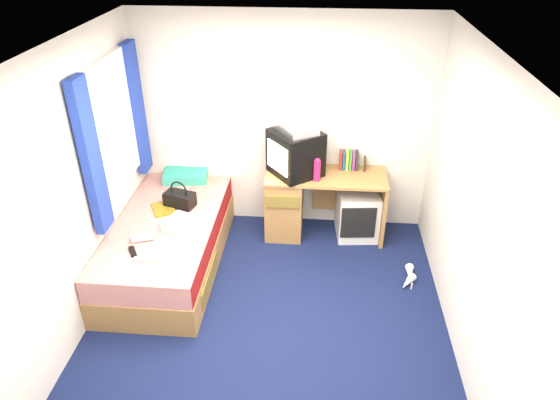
# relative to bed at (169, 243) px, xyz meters

# --- Properties ---
(ground) EXTENTS (3.40, 3.40, 0.00)m
(ground) POSITION_rel_bed_xyz_m (1.10, -0.70, -0.27)
(ground) COLOR #0C1438
(ground) RESTS_ON ground
(room_shell) EXTENTS (3.40, 3.40, 3.40)m
(room_shell) POSITION_rel_bed_xyz_m (1.10, -0.70, 1.18)
(room_shell) COLOR white
(room_shell) RESTS_ON ground
(bed) EXTENTS (1.01, 2.00, 0.54)m
(bed) POSITION_rel_bed_xyz_m (0.00, 0.00, 0.00)
(bed) COLOR #A67A45
(bed) RESTS_ON ground
(pillow) EXTENTS (0.52, 0.37, 0.11)m
(pillow) POSITION_rel_bed_xyz_m (-0.01, 0.87, 0.33)
(pillow) COLOR #1C72B6
(pillow) RESTS_ON bed
(desk) EXTENTS (1.30, 0.55, 0.75)m
(desk) POSITION_rel_bed_xyz_m (1.31, 0.74, 0.14)
(desk) COLOR #A67A45
(desk) RESTS_ON ground
(storage_cube) EXTENTS (0.48, 0.48, 0.55)m
(storage_cube) POSITION_rel_bed_xyz_m (1.95, 0.73, 0.01)
(storage_cube) COLOR silver
(storage_cube) RESTS_ON ground
(crt_tv) EXTENTS (0.65, 0.66, 0.48)m
(crt_tv) POSITION_rel_bed_xyz_m (1.24, 0.74, 0.72)
(crt_tv) COLOR black
(crt_tv) RESTS_ON desk
(vcr) EXTENTS (0.50, 0.54, 0.08)m
(vcr) POSITION_rel_bed_xyz_m (1.25, 0.74, 1.01)
(vcr) COLOR silver
(vcr) RESTS_ON crt_tv
(book_row) EXTENTS (0.20, 0.13, 0.20)m
(book_row) POSITION_rel_bed_xyz_m (1.82, 0.90, 0.58)
(book_row) COLOR maroon
(book_row) RESTS_ON desk
(picture_frame) EXTENTS (0.02, 0.12, 0.14)m
(picture_frame) POSITION_rel_bed_xyz_m (2.00, 0.89, 0.55)
(picture_frame) COLOR black
(picture_frame) RESTS_ON desk
(pink_water_bottle) EXTENTS (0.07, 0.07, 0.23)m
(pink_water_bottle) POSITION_rel_bed_xyz_m (1.48, 0.59, 0.60)
(pink_water_bottle) COLOR #DB1F58
(pink_water_bottle) RESTS_ON desk
(aerosol_can) EXTENTS (0.05, 0.05, 0.17)m
(aerosol_can) POSITION_rel_bed_xyz_m (1.50, 0.80, 0.57)
(aerosol_can) COLOR silver
(aerosol_can) RESTS_ON desk
(handbag) EXTENTS (0.34, 0.25, 0.29)m
(handbag) POSITION_rel_bed_xyz_m (0.07, 0.30, 0.36)
(handbag) COLOR black
(handbag) RESTS_ON bed
(towel) EXTENTS (0.41, 0.38, 0.11)m
(towel) POSITION_rel_bed_xyz_m (0.22, -0.14, 0.33)
(towel) COLOR silver
(towel) RESTS_ON bed
(magazine) EXTENTS (0.32, 0.35, 0.01)m
(magazine) POSITION_rel_bed_xyz_m (-0.09, 0.22, 0.28)
(magazine) COLOR yellow
(magazine) RESTS_ON bed
(water_bottle) EXTENTS (0.21, 0.13, 0.07)m
(water_bottle) POSITION_rel_bed_xyz_m (-0.11, -0.35, 0.31)
(water_bottle) COLOR silver
(water_bottle) RESTS_ON bed
(colour_swatch_fan) EXTENTS (0.22, 0.07, 0.01)m
(colour_swatch_fan) POSITION_rel_bed_xyz_m (-0.00, -0.64, 0.28)
(colour_swatch_fan) COLOR gold
(colour_swatch_fan) RESTS_ON bed
(remote_control) EXTENTS (0.12, 0.16, 0.02)m
(remote_control) POSITION_rel_bed_xyz_m (-0.15, -0.54, 0.28)
(remote_control) COLOR black
(remote_control) RESTS_ON bed
(window_assembly) EXTENTS (0.11, 1.42, 1.40)m
(window_assembly) POSITION_rel_bed_xyz_m (-0.45, 0.20, 1.15)
(window_assembly) COLOR silver
(window_assembly) RESTS_ON room_shell
(white_heels) EXTENTS (0.20, 0.37, 0.09)m
(white_heels) POSITION_rel_bed_xyz_m (2.44, -0.07, -0.23)
(white_heels) COLOR white
(white_heels) RESTS_ON ground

